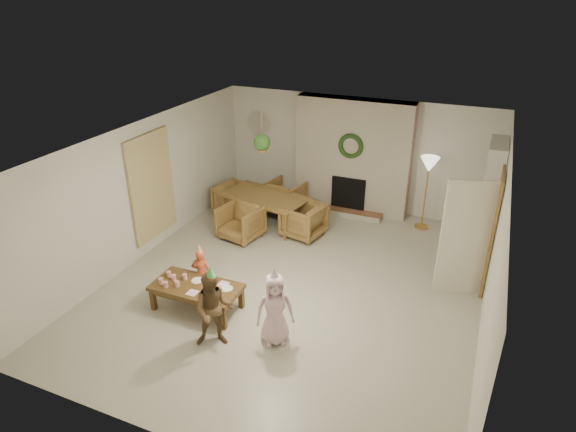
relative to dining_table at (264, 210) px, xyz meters
The scene contains 56 objects.
floor 2.41m from the dining_table, 51.84° to the right, with size 7.00×7.00×0.00m, color #B7B29E.
ceiling 3.24m from the dining_table, 51.84° to the right, with size 7.00×7.00×0.00m, color white.
wall_back 2.38m from the dining_table, 47.76° to the left, with size 7.00×7.00×0.00m, color silver.
wall_front 5.65m from the dining_table, 74.66° to the right, with size 7.00×7.00×0.00m, color silver.
wall_left 2.59m from the dining_table, 129.11° to the right, with size 7.00×7.00×0.00m, color silver.
wall_right 4.94m from the dining_table, 22.75° to the right, with size 7.00×7.00×0.00m, color silver.
fireplace_mass 2.25m from the dining_table, 44.00° to the left, with size 2.50×0.40×2.50m, color #581719.
fireplace_hearth 1.84m from the dining_table, 36.06° to the left, with size 1.60×0.30×0.12m, color brown.
fireplace_firebox 1.93m from the dining_table, 40.15° to the left, with size 0.75×0.12×0.75m, color black.
fireplace_wreath 2.26m from the dining_table, 38.99° to the left, with size 0.54×0.54×0.10m, color #1A3B16.
floor_lamp_base 3.33m from the dining_table, 19.78° to the left, with size 0.29×0.29×0.03m, color gold.
floor_lamp_post 3.35m from the dining_table, 19.78° to the left, with size 0.03×0.03×1.40m, color gold.
floor_lamp_shade 3.49m from the dining_table, 19.78° to the left, with size 0.37×0.37×0.31m, color beige.
bookshelf_carcass 4.41m from the dining_table, ahead, with size 0.30×1.00×2.20m, color white.
bookshelf_shelf_a 4.32m from the dining_table, ahead, with size 0.30×0.92×0.03m, color white.
bookshelf_shelf_b 4.35m from the dining_table, ahead, with size 0.30×0.92×0.03m, color white.
bookshelf_shelf_c 4.42m from the dining_table, ahead, with size 0.30×0.92×0.03m, color white.
bookshelf_shelf_d 4.52m from the dining_table, ahead, with size 0.30×0.92×0.03m, color white.
books_row_lower 4.29m from the dining_table, ahead, with size 0.20×0.40×0.24m, color #923C1B.
books_row_mid 4.35m from the dining_table, ahead, with size 0.20×0.44×0.24m, color #284094.
books_row_upper 4.42m from the dining_table, ahead, with size 0.20×0.36×0.22m, color #AF8C25.
door_frame 4.54m from the dining_table, ahead, with size 0.05×0.86×2.04m, color olive.
door_leaf 4.25m from the dining_table, 14.60° to the right, with size 0.05×0.80×2.00m, color beige.
curtain_panel 2.43m from the dining_table, 131.55° to the right, with size 0.06×1.20×2.00m, color beige.
dining_table is the anchor object (origin of this frame).
dining_chair_near 0.78m from the dining_table, 101.30° to the right, with size 0.74×0.76×0.69m, color olive.
dining_chair_far 0.78m from the dining_table, 78.70° to the left, with size 0.74×0.76×0.69m, color olive.
dining_chair_left 0.78m from the dining_table, 168.70° to the left, with size 0.74×0.76×0.69m, color olive.
dining_chair_right 0.98m from the dining_table, 11.30° to the right, with size 0.74×0.76×0.69m, color olive.
hanging_plant_cord 1.88m from the dining_table, 65.13° to the right, with size 0.01×0.01×0.70m, color tan.
hanging_plant_pot 1.54m from the dining_table, 65.13° to the right, with size 0.16×0.16×0.12m, color #A06D33.
hanging_plant_foliage 1.66m from the dining_table, 65.13° to the right, with size 0.32×0.32×0.32m, color #24511B.
coffee_table_top 3.15m from the dining_table, 84.06° to the right, with size 1.39×0.69×0.06m, color brown.
coffee_table_apron 3.15m from the dining_table, 84.06° to the right, with size 1.28×0.59×0.09m, color brown.
coffee_leg_fl 3.44m from the dining_table, 95.04° to the right, with size 0.07×0.07×0.36m, color brown.
coffee_leg_fr 3.55m from the dining_table, 74.31° to the right, with size 0.07×0.07×0.36m, color brown.
coffee_leg_bl 2.88m from the dining_table, 96.12° to the right, with size 0.07×0.07×0.36m, color brown.
coffee_leg_br 3.00m from the dining_table, 71.47° to the right, with size 0.07×0.07×0.36m, color brown.
cup_a 3.31m from the dining_table, 93.58° to the right, with size 0.07×0.07×0.10m, color white.
cup_b 3.10m from the dining_table, 93.86° to the right, with size 0.07×0.07×0.10m, color white.
cup_c 3.36m from the dining_table, 91.33° to the right, with size 0.07×0.07×0.10m, color white.
cup_d 3.14m from the dining_table, 91.45° to the right, with size 0.07×0.07×0.10m, color white.
cup_e 3.27m from the dining_table, 88.76° to the right, with size 0.07×0.07×0.10m, color white.
cup_f 3.06m from the dining_table, 88.70° to the right, with size 0.07×0.07×0.10m, color white.
plate_a 3.02m from the dining_table, 84.83° to the right, with size 0.19×0.19×0.01m, color white.
plate_b 3.30m from the dining_table, 79.61° to the right, with size 0.19×0.19×0.01m, color white.
plate_c 3.13m from the dining_table, 75.07° to the right, with size 0.19×0.19×0.01m, color white.
food_scoop 3.30m from the dining_table, 79.61° to the right, with size 0.07×0.07×0.07m, color tan.
napkin_left 3.35m from the dining_table, 83.46° to the right, with size 0.16×0.16×0.01m, color #EEB0C1.
napkin_right 3.02m from the dining_table, 76.63° to the right, with size 0.16×0.16×0.01m, color #EEB0C1.
child_red 2.79m from the dining_table, 85.92° to the right, with size 0.31×0.20×0.84m, color #C54A2A.
party_hat_red 2.84m from the dining_table, 85.92° to the right, with size 0.11×0.11×0.16m, color #F6F652.
child_plaid 3.88m from the dining_table, 74.85° to the right, with size 0.56×0.44×1.16m, color maroon.
party_hat_plaid 3.97m from the dining_table, 74.85° to the right, with size 0.14×0.14×0.19m, color #52C061.
child_pink 3.81m from the dining_table, 62.21° to the right, with size 0.54×0.35×1.11m, color #F4C3D1.
party_hat_pink 3.90m from the dining_table, 62.21° to the right, with size 0.14×0.14×0.20m, color silver.
Camera 1 is at (2.67, -6.61, 4.72)m, focal length 30.76 mm.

